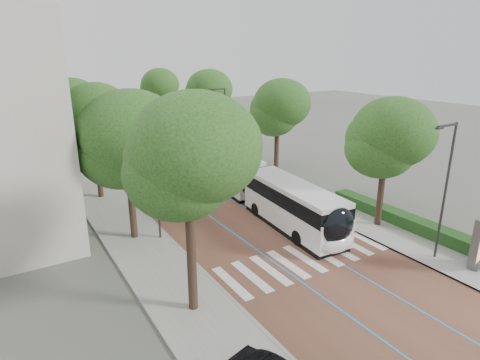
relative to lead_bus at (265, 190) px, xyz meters
name	(u,v)px	position (x,y,z in m)	size (l,w,h in m)	color
ground	(313,267)	(-2.60, -8.60, -1.63)	(160.00, 160.00, 0.00)	#51544C
road	(118,141)	(-2.60, 31.40, -1.62)	(11.00, 140.00, 0.02)	brown
sidewalk_left	(60,147)	(-10.10, 31.40, -1.57)	(4.00, 140.00, 0.12)	gray
sidewalk_right	(169,135)	(4.90, 31.40, -1.57)	(4.00, 140.00, 0.12)	gray
kerb_left	(75,145)	(-8.20, 31.40, -1.57)	(0.20, 140.00, 0.14)	gray
kerb_right	(157,136)	(3.00, 31.40, -1.57)	(0.20, 140.00, 0.14)	gray
zebra_crossing	(304,258)	(-2.40, -7.60, -1.60)	(10.55, 3.60, 0.01)	silver
lane_line_left	(106,142)	(-4.20, 31.40, -1.60)	(0.12, 126.00, 0.01)	#277DC4
lane_line_right	(130,139)	(-1.00, 31.40, -1.60)	(0.12, 126.00, 0.01)	#277DC4
hedge	(415,224)	(6.50, -8.60, -1.11)	(1.20, 14.00, 0.80)	#173A14
streetlight_near	(445,182)	(4.02, -11.60, 3.19)	(1.82, 0.20, 8.00)	#2F2F32
streetlight_far	(224,120)	(4.02, 13.40, 3.19)	(1.82, 0.20, 8.00)	#2F2F32
lamp_post_left	(157,179)	(-8.70, -0.60, 2.49)	(0.14, 0.14, 8.00)	#2F2F32
trees_left	(80,112)	(-10.10, 14.59, 4.92)	(6.37, 60.46, 9.68)	black
trees_right	(228,102)	(5.10, 14.36, 4.84)	(5.70, 47.60, 9.22)	black
lead_bus	(265,190)	(0.00, 0.00, 0.00)	(3.96, 18.54, 3.20)	black
bus_queued_0	(173,149)	(-0.65, 16.53, 0.00)	(2.95, 12.48, 3.20)	silver
bus_queued_1	(135,130)	(-0.72, 29.33, 0.00)	(2.96, 12.48, 3.20)	silver
bus_queued_2	(109,117)	(-0.77, 42.79, 0.00)	(3.01, 12.49, 3.20)	silver
bus_queued_3	(92,108)	(-0.66, 55.56, 0.00)	(2.82, 12.45, 3.20)	silver
ad_panel	(479,242)	(4.86, -13.57, 0.11)	(1.53, 0.70, 3.08)	#59595B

